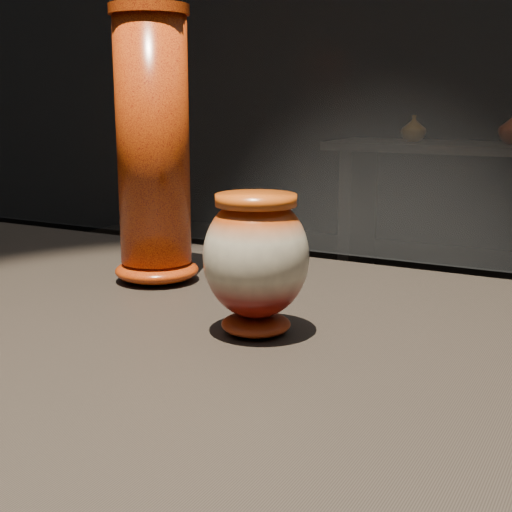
{
  "coord_description": "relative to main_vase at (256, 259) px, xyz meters",
  "views": [
    {
      "loc": [
        0.28,
        -0.69,
        1.17
      ],
      "look_at": [
        -0.09,
        0.0,
        0.99
      ],
      "focal_mm": 50.0,
      "sensor_mm": 36.0,
      "label": 1
    }
  ],
  "objects": [
    {
      "name": "back_shelf",
      "position": [
        -0.38,
        3.7,
        -0.35
      ],
      "size": [
        2.0,
        0.6,
        0.9
      ],
      "color": "black",
      "rests_on": "ground"
    },
    {
      "name": "back_vase_left",
      "position": [
        -0.88,
        3.71,
        -0.01
      ],
      "size": [
        0.22,
        0.22,
        0.16
      ],
      "primitive_type": "imported",
      "rotation": [
        0.0,
        0.0,
        3.81
      ],
      "color": "#A16D17",
      "rests_on": "back_shelf"
    },
    {
      "name": "main_vase",
      "position": [
        0.0,
        0.0,
        0.0
      ],
      "size": [
        0.16,
        0.16,
        0.16
      ],
      "rotation": [
        0.0,
        0.0,
        0.43
      ],
      "color": "#670F09",
      "rests_on": "display_plinth"
    },
    {
      "name": "tall_vase",
      "position": [
        -0.24,
        0.14,
        0.1
      ],
      "size": [
        0.16,
        0.16,
        0.39
      ],
      "rotation": [
        0.0,
        0.0,
        0.37
      ],
      "color": "#D24E0E",
      "rests_on": "display_plinth"
    }
  ]
}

